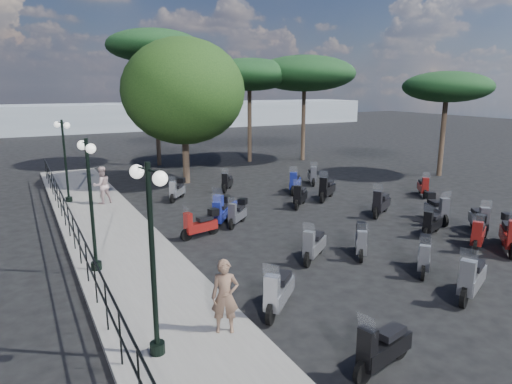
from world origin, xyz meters
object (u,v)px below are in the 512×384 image
lamp_post_1 (91,197)px  scooter_25 (423,187)px  scooter_11 (227,183)px  scooter_15 (361,242)px  lamp_post_0 (152,249)px  scooter_24 (479,220)px  scooter_9 (237,214)px  scooter_5 (177,190)px  pine_1 (305,74)px  scooter_16 (381,204)px  scooter_18 (510,236)px  scooter_20 (436,209)px  scooter_21 (327,189)px  lamp_post_2 (65,156)px  woman (225,296)px  scooter_26 (312,176)px  scooter_10 (224,209)px  scooter_22 (295,183)px  pedestrian_far (102,185)px  pine_2 (154,46)px  scooter_14 (432,224)px  pine_3 (447,87)px  scooter_17 (300,197)px  pine_0 (249,75)px  scooter_4 (221,213)px  scooter_19 (478,234)px  scooter_2 (314,246)px  scooter_3 (201,225)px  scooter_0 (382,349)px  broadleaf_tree (184,92)px  scooter_1 (278,292)px  scooter_13 (471,279)px

lamp_post_1 → scooter_25: (15.17, 2.37, -1.79)m
scooter_11 → scooter_15: 10.00m
lamp_post_0 → scooter_24: 12.56m
scooter_9 → scooter_11: bearing=-63.1°
scooter_5 → pine_1: (11.47, 6.99, 5.43)m
scooter_16 → scooter_9: bearing=43.9°
lamp_post_1 → scooter_18: size_ratio=2.43×
scooter_20 → scooter_21: bearing=-48.8°
lamp_post_2 → woman: lamp_post_2 is taller
scooter_16 → scooter_26: size_ratio=1.06×
lamp_post_1 → scooter_24: 12.95m
scooter_10 → scooter_22: size_ratio=1.04×
pedestrian_far → pine_2: bearing=-134.0°
lamp_post_1 → scooter_11: lamp_post_1 is taller
scooter_14 → scooter_18: bearing=176.9°
scooter_21 → pine_1: 12.72m
lamp_post_1 → scooter_21: 11.51m
pine_2 → pine_3: (13.38, -11.10, -2.47)m
lamp_post_0 → lamp_post_2: (-0.16, 13.22, -0.07)m
scooter_17 → pine_2: bearing=-33.3°
scooter_10 → pine_0: bearing=-73.2°
scooter_24 → scooter_4: bearing=4.5°
scooter_19 → scooter_26: bearing=-35.5°
scooter_2 → scooter_11: (1.54, 9.64, -0.04)m
scooter_2 → scooter_22: scooter_22 is taller
scooter_4 → scooter_5: bearing=-48.3°
scooter_4 → pine_2: size_ratio=0.16×
scooter_3 → scooter_26: bearing=-69.7°
scooter_14 → pine_2: (-4.30, 18.59, 7.07)m
scooter_2 → pine_0: pine_0 is taller
scooter_11 → scooter_4: bearing=101.2°
lamp_post_2 → scooter_5: 4.99m
scooter_24 → pine_0: size_ratio=0.20×
lamp_post_1 → pine_1: pine_1 is taller
pedestrian_far → scooter_0: 14.65m
scooter_20 → scooter_18: bearing=101.6°
scooter_22 → broadleaf_tree: bearing=-9.6°
scooter_2 → scooter_9: 4.28m
woman → scooter_11: 13.56m
pine_1 → pine_2: size_ratio=0.83×
lamp_post_2 → scooter_25: (14.98, -6.08, -1.75)m
scooter_2 → scooter_17: (3.04, 5.38, -0.01)m
scooter_15 → scooter_24: scooter_24 is taller
scooter_21 → scooter_26: bearing=-60.6°
scooter_11 → scooter_19: 11.83m
scooter_1 → scooter_10: 7.42m
scooter_18 → scooter_19: bearing=-4.5°
scooter_13 → scooter_16: (3.20, 6.59, -0.02)m
scooter_9 → broadleaf_tree: broadleaf_tree is taller
woman → pine_2: 22.79m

